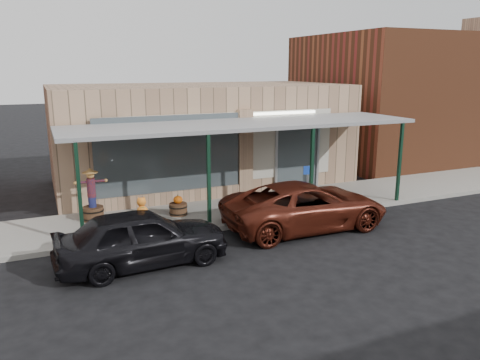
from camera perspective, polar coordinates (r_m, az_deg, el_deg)
name	(u,v)px	position (r m, az deg, el deg)	size (l,w,h in m)	color
ground	(296,246)	(13.40, 6.80, -8.00)	(120.00, 120.00, 0.00)	black
sidewalk	(244,209)	(16.40, 0.48, -3.55)	(40.00, 3.20, 0.15)	gray
storefront	(201,135)	(20.12, -4.81, 5.50)	(12.00, 6.25, 4.20)	tan
awning	(245,125)	(15.75, 0.56, 6.67)	(12.00, 3.00, 3.04)	gray
block_buildings_near	(235,93)	(21.64, -0.67, 10.57)	(61.00, 8.00, 8.00)	brown
barrel_scarecrow	(92,203)	(15.54, -17.55, -2.67)	(1.03, 0.69, 1.70)	brown
barrel_pumpkin	(178,208)	(15.59, -7.55, -3.36)	(0.71, 0.71, 0.69)	brown
handicap_sign	(307,180)	(16.47, 8.22, -0.04)	(0.29, 0.11, 1.42)	gray
parked_sedan	(142,237)	(12.11, -11.85, -6.86)	(4.39, 1.96, 1.59)	black
car_maroon	(306,206)	(14.68, 8.00, -3.10)	(2.41, 5.22, 1.45)	#4F1A0F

